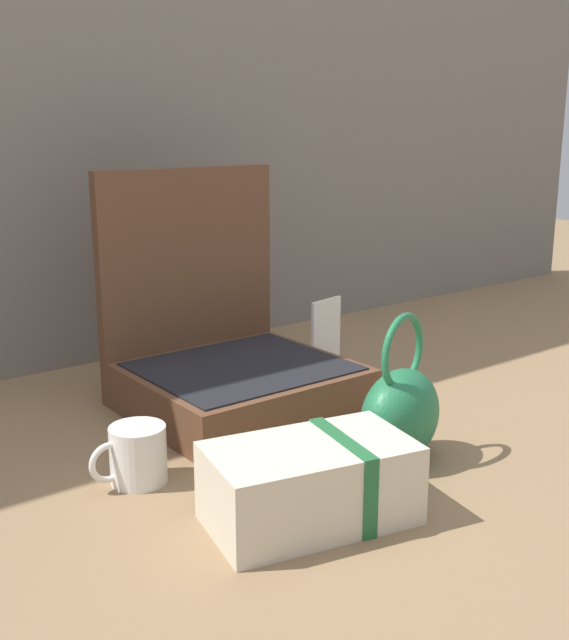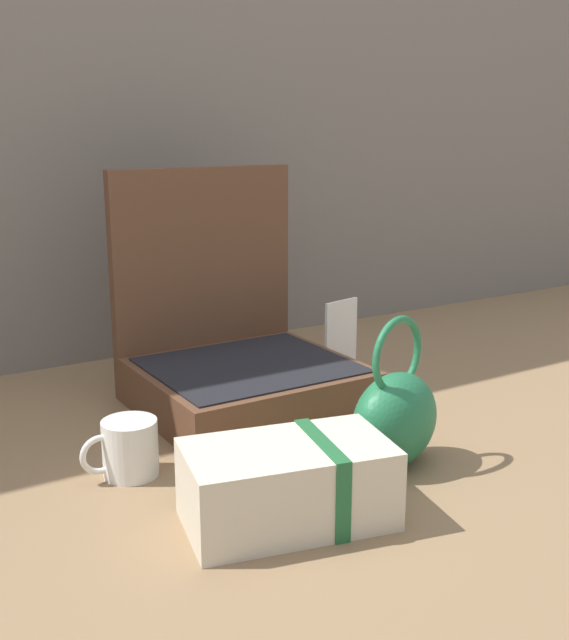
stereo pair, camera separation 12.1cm
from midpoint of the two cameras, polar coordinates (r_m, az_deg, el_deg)
The scene contains 7 objects.
ground_plane at distance 1.28m, azimuth 1.84°, elevation -8.44°, with size 6.00×6.00×0.00m, color #8C6D4C.
back_wall at distance 1.71m, azimuth -9.52°, elevation 20.93°, with size 3.20×0.06×1.40m, color gray.
open_suitcase at distance 1.39m, azimuth -1.07°, elevation -2.77°, with size 0.36×0.35×0.42m.
teal_pouch_handbag at distance 1.17m, azimuth 11.15°, elevation -7.03°, with size 0.18×0.14×0.23m.
cream_toiletry_bag at distance 1.00m, azimuth 3.96°, elevation -12.00°, with size 0.28×0.20×0.11m.
coffee_mug at distance 1.14m, azimuth -8.41°, elevation -9.39°, with size 0.11×0.08×0.08m.
info_card_left at distance 1.51m, azimuth 6.46°, elevation -1.67°, with size 0.09×0.01×0.17m, color white.
Camera 2 is at (-0.61, -1.02, 0.49)m, focal length 43.46 mm.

